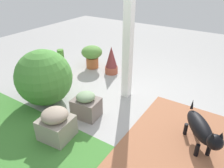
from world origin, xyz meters
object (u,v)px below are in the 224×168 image
(stone_planter_far, at_px, (56,124))
(dog, at_px, (201,129))
(porch_pillar, at_px, (129,31))
(terracotta_pot_spiky, at_px, (111,61))
(stone_planter_mid, at_px, (86,105))
(round_shrub, at_px, (44,77))
(terracotta_pot_broad, at_px, (92,55))
(terracotta_pot_tall, at_px, (62,68))

(stone_planter_far, height_order, dog, dog)
(porch_pillar, relative_size, terracotta_pot_spiky, 3.89)
(stone_planter_mid, distance_m, round_shrub, 0.92)
(porch_pillar, xyz_separation_m, terracotta_pot_broad, (1.35, -0.70, -0.92))
(round_shrub, distance_m, terracotta_pot_tall, 1.01)
(terracotta_pot_tall, distance_m, dog, 3.11)
(terracotta_pot_spiky, height_order, terracotta_pot_tall, terracotta_pot_tall)
(stone_planter_far, height_order, terracotta_pot_broad, terracotta_pot_broad)
(stone_planter_far, xyz_separation_m, terracotta_pot_tall, (1.29, -1.44, 0.01))
(stone_planter_mid, height_order, dog, dog)
(terracotta_pot_broad, bearing_deg, terracotta_pot_spiky, 178.44)
(stone_planter_mid, xyz_separation_m, stone_planter_far, (0.04, 0.62, 0.02))
(porch_pillar, bearing_deg, stone_planter_far, 80.25)
(terracotta_pot_tall, xyz_separation_m, dog, (-3.05, 0.56, 0.09))
(porch_pillar, relative_size, round_shrub, 2.54)
(stone_planter_far, distance_m, dog, 1.97)
(terracotta_pot_broad, bearing_deg, porch_pillar, 152.79)
(stone_planter_far, xyz_separation_m, round_shrub, (0.84, -0.57, 0.26))
(round_shrub, height_order, terracotta_pot_tall, round_shrub)
(dog, bearing_deg, stone_planter_mid, 8.20)
(terracotta_pot_broad, bearing_deg, terracotta_pot_tall, 75.64)
(porch_pillar, height_order, dog, porch_pillar)
(terracotta_pot_tall, bearing_deg, porch_pillar, -175.93)
(terracotta_pot_spiky, relative_size, dog, 0.87)
(stone_planter_far, bearing_deg, terracotta_pot_broad, -64.15)
(stone_planter_far, relative_size, round_shrub, 0.48)
(round_shrub, bearing_deg, dog, -173.42)
(stone_planter_mid, relative_size, dog, 0.61)
(stone_planter_mid, xyz_separation_m, dog, (-1.72, -0.25, 0.12))
(dog, bearing_deg, terracotta_pot_tall, -10.47)
(porch_pillar, xyz_separation_m, terracotta_pot_spiky, (0.78, -0.68, -0.94))
(stone_planter_mid, distance_m, terracotta_pot_spiky, 1.70)
(round_shrub, height_order, dog, round_shrub)
(stone_planter_far, bearing_deg, dog, -153.63)
(dog, bearing_deg, round_shrub, 6.58)
(stone_planter_mid, distance_m, stone_planter_far, 0.63)
(stone_planter_mid, relative_size, terracotta_pot_spiky, 0.70)
(round_shrub, height_order, terracotta_pot_broad, round_shrub)
(terracotta_pot_broad, xyz_separation_m, terracotta_pot_spiky, (-0.57, 0.02, -0.03))
(terracotta_pot_spiky, bearing_deg, dog, 149.26)
(stone_planter_mid, bearing_deg, terracotta_pot_broad, -55.23)
(stone_planter_far, height_order, terracotta_pot_tall, terracotta_pot_tall)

